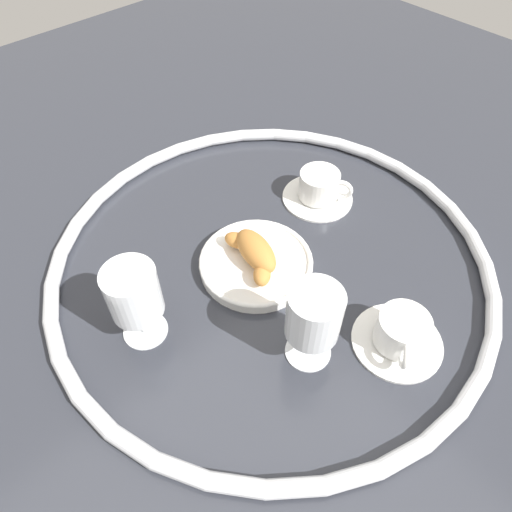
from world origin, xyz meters
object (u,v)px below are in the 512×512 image
(croissant_large, at_px, (254,252))
(coffee_cup_far, at_px, (319,188))
(juice_glass_left, at_px, (134,296))
(pastry_plate, at_px, (256,263))
(coffee_cup_near, at_px, (400,334))
(juice_glass_right, at_px, (314,318))

(croissant_large, distance_m, coffee_cup_far, 0.21)
(croissant_large, height_order, juice_glass_left, juice_glass_left)
(pastry_plate, xyz_separation_m, coffee_cup_near, (-0.25, -0.05, 0.01))
(pastry_plate, relative_size, juice_glass_right, 1.37)
(pastry_plate, distance_m, croissant_large, 0.03)
(pastry_plate, relative_size, coffee_cup_near, 1.41)
(coffee_cup_far, height_order, juice_glass_left, juice_glass_left)
(pastry_plate, height_order, coffee_cup_near, coffee_cup_near)
(pastry_plate, bearing_deg, croissant_large, 76.99)
(coffee_cup_far, bearing_deg, croissant_large, 102.00)
(pastry_plate, distance_m, juice_glass_left, 0.23)
(coffee_cup_near, xyz_separation_m, juice_glass_right, (0.08, 0.11, 0.07))
(juice_glass_right, bearing_deg, pastry_plate, -17.34)
(croissant_large, height_order, coffee_cup_far, croissant_large)
(juice_glass_left, height_order, juice_glass_right, same)
(coffee_cup_near, distance_m, juice_glass_left, 0.39)
(juice_glass_right, bearing_deg, coffee_cup_near, -126.83)
(coffee_cup_near, xyz_separation_m, coffee_cup_far, (0.30, -0.15, 0.00))
(juice_glass_right, bearing_deg, coffee_cup_far, -50.26)
(coffee_cup_far, height_order, juice_glass_right, juice_glass_right)
(coffee_cup_far, bearing_deg, juice_glass_right, 129.74)
(coffee_cup_near, height_order, coffee_cup_far, same)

